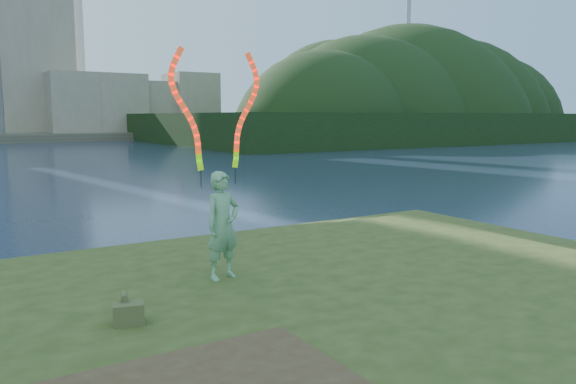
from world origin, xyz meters
TOP-DOWN VIEW (x-y plane):
  - ground at (0.00, 0.00)m, footprint 320.00×320.00m
  - grassy_knoll at (0.00, -2.30)m, footprint 20.00×18.00m
  - wooded_hill at (59.57, 59.96)m, footprint 78.00×50.00m
  - woman_with_ribbons at (-0.26, 0.84)m, footprint 2.09×0.70m
  - canvas_bag at (-2.28, -0.48)m, footprint 0.46×0.52m

SIDE VIEW (x-z plane):
  - ground at x=0.00m, z-range 0.00..0.00m
  - wooded_hill at x=59.57m, z-range -31.34..31.66m
  - grassy_knoll at x=0.00m, z-range -0.06..0.74m
  - canvas_bag at x=-2.28m, z-range 0.77..1.15m
  - woman_with_ribbons at x=-0.26m, z-range 0.08..4.30m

